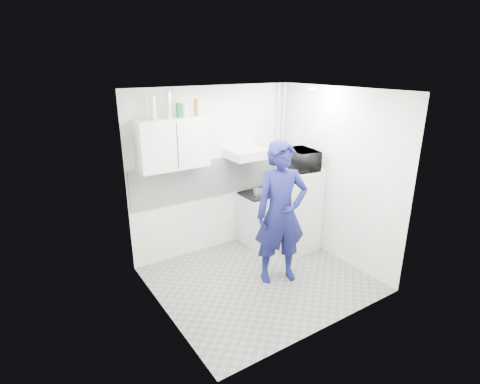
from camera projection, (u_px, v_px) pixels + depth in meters
floor at (259, 279)px, 5.32m from camera, size 2.80×2.80×0.00m
ceiling at (263, 90)px, 4.46m from camera, size 2.80×2.80×0.00m
wall_back at (214, 171)px, 5.88m from camera, size 2.80×0.00×2.80m
wall_left at (160, 215)px, 4.17m from camera, size 0.00×2.60×2.60m
wall_right at (337, 176)px, 5.61m from camera, size 0.00×2.60×2.60m
person at (281, 213)px, 5.04m from camera, size 0.84×0.69×1.98m
stove at (257, 219)px, 6.32m from camera, size 0.52×0.52×0.84m
fridge at (299, 209)px, 6.03m from camera, size 0.58×0.58×1.35m
stove_top at (258, 194)px, 6.17m from camera, size 0.50×0.50×0.03m
saucepan at (259, 192)px, 6.09m from camera, size 0.17×0.17×0.10m
microwave at (302, 159)px, 5.75m from camera, size 0.61×0.46×0.31m
bottle_b at (153, 108)px, 4.89m from camera, size 0.08×0.08×0.30m
bottle_d at (169, 105)px, 4.99m from camera, size 0.08×0.08×0.35m
canister_a at (179, 110)px, 5.09m from camera, size 0.08×0.08×0.20m
canister_b at (185, 110)px, 5.14m from camera, size 0.09×0.09×0.18m
bottle_e at (196, 107)px, 5.22m from camera, size 0.06×0.06×0.24m
upper_cabinet at (172, 144)px, 5.18m from camera, size 1.00×0.35×0.70m
range_hood at (247, 154)px, 5.83m from camera, size 0.60×0.50×0.14m
backsplash at (215, 177)px, 5.90m from camera, size 2.74×0.03×0.60m
pipe_a at (282, 161)px, 6.49m from camera, size 0.05×0.05×2.60m
pipe_b at (277, 162)px, 6.42m from camera, size 0.04×0.04×2.60m
ceiling_spot_fixture at (313, 89)px, 5.15m from camera, size 0.10×0.10×0.02m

